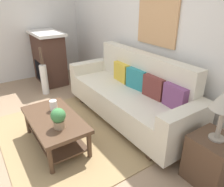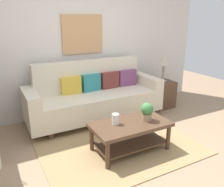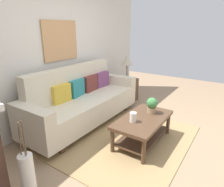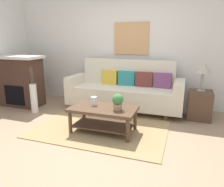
% 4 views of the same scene
% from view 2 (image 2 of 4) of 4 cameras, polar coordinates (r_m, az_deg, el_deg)
% --- Properties ---
extents(ground_plane, '(9.59, 9.59, 0.00)m').
position_cam_2_polar(ground_plane, '(3.37, 4.52, -15.10)').
color(ground_plane, '#9E7F60').
extents(wall_back, '(5.59, 0.10, 2.70)m').
position_cam_2_polar(wall_back, '(4.62, -8.55, 11.74)').
color(wall_back, silver).
rests_on(wall_back, ground_plane).
extents(area_rug, '(2.27, 2.05, 0.01)m').
position_cam_2_polar(area_rug, '(3.73, 0.31, -11.37)').
color(area_rug, '#A38456').
rests_on(area_rug, ground_plane).
extents(couch, '(2.48, 0.84, 1.08)m').
position_cam_2_polar(couch, '(4.36, -4.34, -0.85)').
color(couch, beige).
rests_on(couch, ground_plane).
extents(throw_pillow_mustard, '(0.37, 0.14, 0.32)m').
position_cam_2_polar(throw_pillow_mustard, '(4.27, -9.95, 1.98)').
color(throw_pillow_mustard, gold).
rests_on(throw_pillow_mustard, couch).
extents(throw_pillow_teal, '(0.37, 0.17, 0.32)m').
position_cam_2_polar(throw_pillow_teal, '(4.40, -5.07, 2.67)').
color(throw_pillow_teal, teal).
rests_on(throw_pillow_teal, couch).
extents(throw_pillow_maroon, '(0.37, 0.14, 0.32)m').
position_cam_2_polar(throw_pillow_maroon, '(4.56, -0.51, 3.30)').
color(throw_pillow_maroon, brown).
rests_on(throw_pillow_maroon, couch).
extents(throw_pillow_plum, '(0.37, 0.15, 0.32)m').
position_cam_2_polar(throw_pillow_plum, '(4.75, 3.71, 3.86)').
color(throw_pillow_plum, '#7A4270').
rests_on(throw_pillow_plum, couch).
extents(coffee_table, '(1.10, 0.60, 0.43)m').
position_cam_2_polar(coffee_table, '(3.37, 4.46, -8.92)').
color(coffee_table, '#513826').
rests_on(coffee_table, ground_plane).
extents(tabletop_vase, '(0.10, 0.10, 0.15)m').
position_cam_2_polar(tabletop_vase, '(3.25, 0.85, -6.21)').
color(tabletop_vase, white).
rests_on(tabletop_vase, coffee_table).
extents(potted_plant_tabletop, '(0.18, 0.18, 0.26)m').
position_cam_2_polar(potted_plant_tabletop, '(3.38, 8.52, -4.20)').
color(potted_plant_tabletop, tan).
rests_on(potted_plant_tabletop, coffee_table).
extents(side_table, '(0.44, 0.44, 0.56)m').
position_cam_2_polar(side_table, '(5.13, 12.01, -0.10)').
color(side_table, '#513826').
rests_on(side_table, ground_plane).
extents(table_lamp, '(0.28, 0.28, 0.57)m').
position_cam_2_polar(table_lamp, '(4.96, 12.55, 7.77)').
color(table_lamp, gray).
rests_on(table_lamp, side_table).
extents(framed_painting, '(0.80, 0.03, 0.71)m').
position_cam_2_polar(framed_painting, '(4.57, -7.13, 14.09)').
color(framed_painting, tan).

